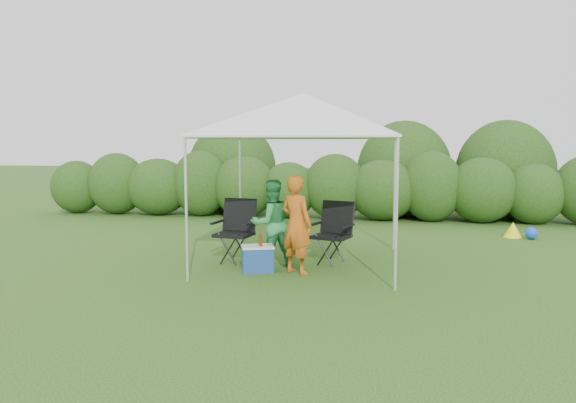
% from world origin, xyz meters
% --- Properties ---
extents(ground, '(70.00, 70.00, 0.00)m').
position_xyz_m(ground, '(0.00, 0.00, 0.00)').
color(ground, '#39631F').
extents(hedge, '(16.48, 1.53, 1.80)m').
position_xyz_m(hedge, '(0.12, 6.00, 0.82)').
color(hedge, '#2A4F18').
rests_on(hedge, ground).
extents(canopy, '(3.10, 3.10, 2.83)m').
position_xyz_m(canopy, '(0.00, 0.50, 2.46)').
color(canopy, silver).
rests_on(canopy, ground).
extents(chair_right, '(0.76, 0.73, 1.03)m').
position_xyz_m(chair_right, '(0.49, 0.64, 0.59)').
color(chair_right, black).
rests_on(chair_right, ground).
extents(chair_left, '(0.72, 0.67, 1.06)m').
position_xyz_m(chair_left, '(-1.17, 0.49, 0.60)').
color(chair_left, black).
rests_on(chair_left, ground).
extents(man, '(0.67, 0.60, 1.53)m').
position_xyz_m(man, '(-0.00, -0.26, 0.77)').
color(man, '#C55A16').
rests_on(man, ground).
extents(woman, '(0.88, 0.84, 1.43)m').
position_xyz_m(woman, '(-0.49, 0.17, 0.71)').
color(woman, '#30944C').
rests_on(woman, ground).
extents(cooler, '(0.59, 0.51, 0.42)m').
position_xyz_m(cooler, '(-0.62, -0.25, 0.21)').
color(cooler, '#1F4690').
rests_on(cooler, ground).
extents(bottle, '(0.06, 0.06, 0.21)m').
position_xyz_m(bottle, '(-0.56, -0.29, 0.52)').
color(bottle, '#592D0C').
rests_on(bottle, cooler).
extents(lawn_toy, '(0.65, 0.54, 0.32)m').
position_xyz_m(lawn_toy, '(4.11, 3.78, 0.15)').
color(lawn_toy, yellow).
rests_on(lawn_toy, ground).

